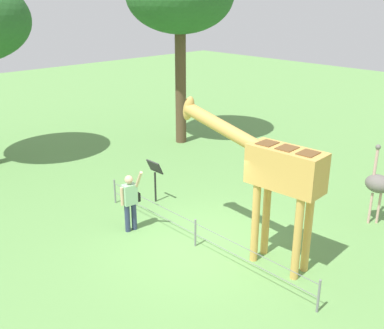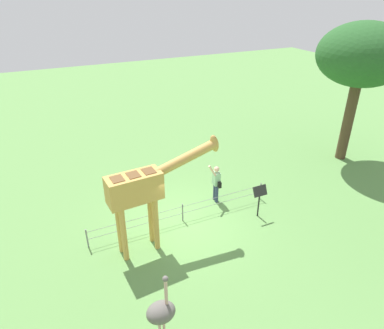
{
  "view_description": "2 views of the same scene",
  "coord_description": "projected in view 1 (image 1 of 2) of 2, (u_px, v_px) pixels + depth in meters",
  "views": [
    {
      "loc": [
        -7.2,
        7.08,
        5.95
      ],
      "look_at": [
        0.3,
        -0.04,
        2.07
      ],
      "focal_mm": 42.58,
      "sensor_mm": 36.0,
      "label": 1
    },
    {
      "loc": [
        -4.16,
        -9.52,
        7.95
      ],
      "look_at": [
        0.72,
        0.83,
        1.91
      ],
      "focal_mm": 32.18,
      "sensor_mm": 36.0,
      "label": 2
    }
  ],
  "objects": [
    {
      "name": "ground_plane",
      "position": [
        199.0,
        244.0,
        11.54
      ],
      "size": [
        60.0,
        60.0,
        0.0
      ],
      "primitive_type": "plane",
      "color": "#60934C"
    },
    {
      "name": "info_sign",
      "position": [
        155.0,
        172.0,
        13.59
      ],
      "size": [
        0.56,
        0.21,
        1.32
      ],
      "color": "black",
      "rests_on": "ground_plane"
    },
    {
      "name": "visitor",
      "position": [
        130.0,
        199.0,
        11.91
      ],
      "size": [
        0.58,
        0.59,
        1.77
      ],
      "color": "navy",
      "rests_on": "ground_plane"
    },
    {
      "name": "ostrich",
      "position": [
        378.0,
        184.0,
        12.2
      ],
      "size": [
        0.7,
        0.56,
        2.25
      ],
      "color": "#CC9E93",
      "rests_on": "ground_plane"
    },
    {
      "name": "wire_fence",
      "position": [
        195.0,
        232.0,
        11.31
      ],
      "size": [
        7.05,
        0.05,
        0.75
      ],
      "color": "slate",
      "rests_on": "ground_plane"
    },
    {
      "name": "giraffe",
      "position": [
        272.0,
        169.0,
        10.07
      ],
      "size": [
        3.95,
        0.81,
        3.62
      ],
      "color": "gold",
      "rests_on": "ground_plane"
    }
  ]
}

